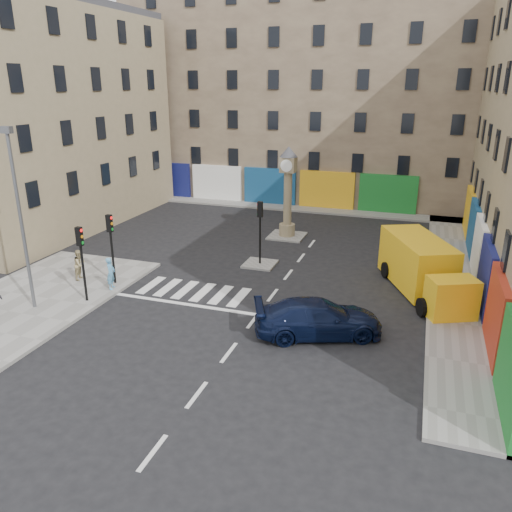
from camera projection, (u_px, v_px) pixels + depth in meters
The scene contains 17 objects.
ground at pixel (246, 330), 21.63m from camera, with size 120.00×120.00×0.00m, color black.
sidewalk_left at pixel (9, 312), 23.15m from camera, with size 7.00×16.00×0.15m, color gray.
sidewalk_right at pixel (452, 273), 27.92m from camera, with size 2.60×30.00×0.15m, color gray.
sidewalk_far at pixel (290, 207), 42.68m from camera, with size 32.00×2.40×0.15m, color gray.
island_near at pixel (260, 264), 29.38m from camera, with size 1.80×1.80×0.12m, color gray.
island_far at pixel (287, 236), 34.74m from camera, with size 2.40×2.40×0.12m, color gray.
building_far at pixel (308, 102), 45.09m from camera, with size 32.00×10.00×17.00m, color gray.
building_left at pixel (52, 122), 35.65m from camera, with size 8.00×20.00×15.00m, color #927F5F.
traffic_light_left_near at pixel (81, 252), 23.46m from camera, with size 0.28×0.22×3.70m.
traffic_light_left_far at pixel (111, 238), 25.61m from camera, with size 0.28×0.22×3.70m.
traffic_light_island at pixel (260, 223), 28.54m from camera, with size 0.28×0.22×3.70m.
lamp_post at pixel (20, 211), 22.07m from camera, with size 0.50×0.25×8.30m.
clock_pillar at pixel (288, 186), 33.59m from camera, with size 1.20×1.20×6.10m.
navy_sedan at pixel (318, 318), 21.02m from camera, with size 2.18×5.37×1.56m, color black.
yellow_van at pixel (422, 268), 25.26m from camera, with size 4.94×7.48×2.63m.
pedestrian_blue at pixel (111, 273), 25.41m from camera, with size 0.61×0.40×1.67m, color #579DC9.
pedestrian_tan at pixel (80, 265), 26.66m from camera, with size 0.80×0.62×1.64m, color tan.
Camera 1 is at (6.62, -18.20, 10.17)m, focal length 35.00 mm.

